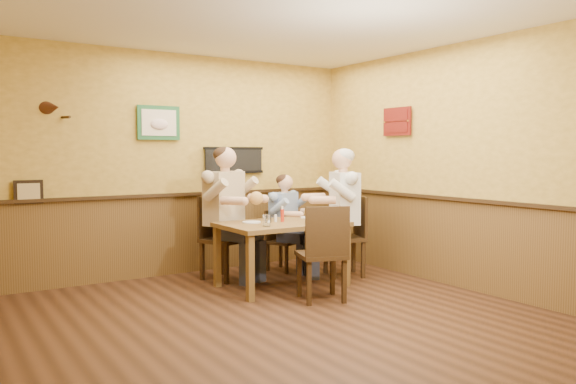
% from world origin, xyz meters
% --- Properties ---
extents(room, '(5.02, 5.03, 2.81)m').
position_xyz_m(room, '(0.14, 0.17, 1.69)').
color(room, black).
rests_on(room, ground).
extents(dining_table, '(1.40, 0.90, 0.75)m').
position_xyz_m(dining_table, '(0.79, 1.18, 0.66)').
color(dining_table, brown).
rests_on(dining_table, ground).
extents(chair_back_left, '(0.62, 0.62, 1.02)m').
position_xyz_m(chair_back_left, '(0.40, 1.88, 0.51)').
color(chair_back_left, '#372411').
rests_on(chair_back_left, ground).
extents(chair_back_right, '(0.48, 0.48, 0.80)m').
position_xyz_m(chair_back_right, '(1.28, 1.91, 0.40)').
color(chair_back_right, '#372411').
rests_on(chair_back_right, ground).
extents(chair_right_end, '(0.60, 0.60, 1.01)m').
position_xyz_m(chair_right_end, '(1.75, 1.23, 0.50)').
color(chair_right_end, '#372411').
rests_on(chair_right_end, ground).
extents(chair_near_side, '(0.59, 0.59, 1.01)m').
position_xyz_m(chair_near_side, '(0.81, 0.44, 0.50)').
color(chair_near_side, '#372411').
rests_on(chair_near_side, ground).
extents(diner_tan_shirt, '(0.88, 0.88, 1.46)m').
position_xyz_m(diner_tan_shirt, '(0.40, 1.88, 0.73)').
color(diner_tan_shirt, '#CCB48C').
rests_on(diner_tan_shirt, ground).
extents(diner_blue_polo, '(0.69, 0.69, 1.14)m').
position_xyz_m(diner_blue_polo, '(1.28, 1.91, 0.57)').
color(diner_blue_polo, '#7F97BF').
rests_on(diner_blue_polo, ground).
extents(diner_white_elder, '(0.86, 0.86, 1.44)m').
position_xyz_m(diner_white_elder, '(1.75, 1.23, 0.72)').
color(diner_white_elder, silver).
rests_on(diner_white_elder, ground).
extents(water_glass_left, '(0.11, 0.11, 0.13)m').
position_xyz_m(water_glass_left, '(0.46, 0.96, 0.81)').
color(water_glass_left, white).
rests_on(water_glass_left, dining_table).
extents(water_glass_mid, '(0.08, 0.08, 0.12)m').
position_xyz_m(water_glass_mid, '(0.97, 0.84, 0.81)').
color(water_glass_mid, white).
rests_on(water_glass_mid, dining_table).
extents(cola_tumbler, '(0.11, 0.11, 0.12)m').
position_xyz_m(cola_tumbler, '(1.04, 0.92, 0.81)').
color(cola_tumbler, black).
rests_on(cola_tumbler, dining_table).
extents(hot_sauce_bottle, '(0.04, 0.04, 0.16)m').
position_xyz_m(hot_sauce_bottle, '(0.81, 1.20, 0.83)').
color(hot_sauce_bottle, red).
rests_on(hot_sauce_bottle, dining_table).
extents(salt_shaker, '(0.04, 0.04, 0.08)m').
position_xyz_m(salt_shaker, '(0.74, 1.24, 0.79)').
color(salt_shaker, white).
rests_on(salt_shaker, dining_table).
extents(pepper_shaker, '(0.04, 0.04, 0.08)m').
position_xyz_m(pepper_shaker, '(0.66, 1.23, 0.79)').
color(pepper_shaker, black).
rests_on(pepper_shaker, dining_table).
extents(plate_far_left, '(0.24, 0.24, 0.01)m').
position_xyz_m(plate_far_left, '(0.47, 1.33, 0.76)').
color(plate_far_left, silver).
rests_on(plate_far_left, dining_table).
extents(plate_far_right, '(0.31, 0.31, 0.02)m').
position_xyz_m(plate_far_right, '(1.29, 1.33, 0.76)').
color(plate_far_right, silver).
rests_on(plate_far_right, dining_table).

